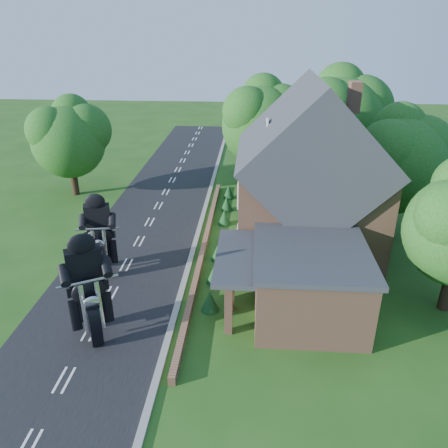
# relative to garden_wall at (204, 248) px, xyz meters

# --- Properties ---
(ground) EXTENTS (120.00, 120.00, 0.00)m
(ground) POSITION_rel_garden_wall_xyz_m (-4.30, -5.00, -0.20)
(ground) COLOR #1F4914
(ground) RESTS_ON ground
(road) EXTENTS (7.00, 80.00, 0.02)m
(road) POSITION_rel_garden_wall_xyz_m (-4.30, -5.00, -0.19)
(road) COLOR black
(road) RESTS_ON ground
(kerb) EXTENTS (0.30, 80.00, 0.12)m
(kerb) POSITION_rel_garden_wall_xyz_m (-0.65, -5.00, -0.14)
(kerb) COLOR gray
(kerb) RESTS_ON ground
(garden_wall) EXTENTS (0.30, 22.00, 0.40)m
(garden_wall) POSITION_rel_garden_wall_xyz_m (0.00, 0.00, 0.00)
(garden_wall) COLOR #92654A
(garden_wall) RESTS_ON ground
(house) EXTENTS (9.54, 8.64, 10.24)m
(house) POSITION_rel_garden_wall_xyz_m (6.19, 1.00, 4.14)
(house) COLOR #92654A
(house) RESTS_ON ground
(annex) EXTENTS (7.05, 5.94, 3.44)m
(annex) POSITION_rel_garden_wall_xyz_m (5.57, -5.80, 1.57)
(annex) COLOR #92654A
(annex) RESTS_ON ground
(tree_house_right) EXTENTS (6.51, 6.00, 8.40)m
(tree_house_right) POSITION_rel_garden_wall_xyz_m (12.35, 3.62, 4.99)
(tree_house_right) COLOR black
(tree_house_right) RESTS_ON ground
(tree_behind_house) EXTENTS (7.81, 7.20, 10.08)m
(tree_behind_house) POSITION_rel_garden_wall_xyz_m (9.88, 11.14, 6.03)
(tree_behind_house) COLOR black
(tree_behind_house) RESTS_ON ground
(tree_behind_left) EXTENTS (6.94, 6.40, 9.16)m
(tree_behind_left) POSITION_rel_garden_wall_xyz_m (3.86, 12.13, 5.53)
(tree_behind_left) COLOR black
(tree_behind_left) RESTS_ON ground
(tree_far_road) EXTENTS (6.08, 5.60, 7.84)m
(tree_far_road) POSITION_rel_garden_wall_xyz_m (-11.16, 9.11, 4.64)
(tree_far_road) COLOR black
(tree_far_road) RESTS_ON ground
(shrub_a) EXTENTS (0.90, 0.90, 1.10)m
(shrub_a) POSITION_rel_garden_wall_xyz_m (1.00, -6.00, 0.35)
(shrub_a) COLOR #113617
(shrub_a) RESTS_ON ground
(shrub_b) EXTENTS (0.90, 0.90, 1.10)m
(shrub_b) POSITION_rel_garden_wall_xyz_m (1.00, -3.50, 0.35)
(shrub_b) COLOR #113617
(shrub_b) RESTS_ON ground
(shrub_c) EXTENTS (0.90, 0.90, 1.10)m
(shrub_c) POSITION_rel_garden_wall_xyz_m (1.00, -1.00, 0.35)
(shrub_c) COLOR #113617
(shrub_c) RESTS_ON ground
(shrub_d) EXTENTS (0.90, 0.90, 1.10)m
(shrub_d) POSITION_rel_garden_wall_xyz_m (1.00, 4.00, 0.35)
(shrub_d) COLOR #113617
(shrub_d) RESTS_ON ground
(shrub_e) EXTENTS (0.90, 0.90, 1.10)m
(shrub_e) POSITION_rel_garden_wall_xyz_m (1.00, 6.50, 0.35)
(shrub_e) COLOR #113617
(shrub_e) RESTS_ON ground
(shrub_f) EXTENTS (0.90, 0.90, 1.10)m
(shrub_f) POSITION_rel_garden_wall_xyz_m (1.00, 9.00, 0.35)
(shrub_f) COLOR #113617
(shrub_f) RESTS_ON ground
(motorcycle_lead) EXTENTS (1.18, 1.67, 1.56)m
(motorcycle_lead) POSITION_rel_garden_wall_xyz_m (-3.97, -8.30, 0.58)
(motorcycle_lead) COLOR black
(motorcycle_lead) RESTS_ON ground
(motorcycle_follow) EXTENTS (0.65, 1.59, 1.44)m
(motorcycle_follow) POSITION_rel_garden_wall_xyz_m (-5.30, -2.84, 0.52)
(motorcycle_follow) COLOR black
(motorcycle_follow) RESTS_ON ground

